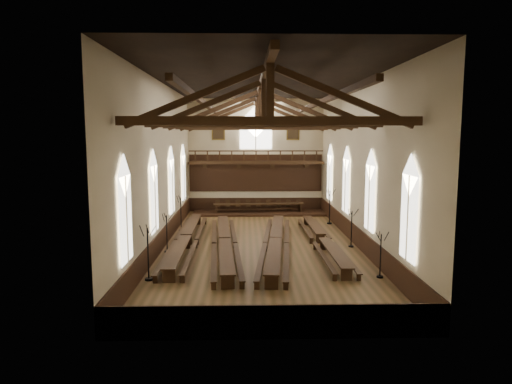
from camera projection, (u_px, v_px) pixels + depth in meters
ground at (261, 246)px, 28.31m from camera, size 26.00×26.00×0.00m
room_walls at (261, 141)px, 27.50m from camera, size 26.00×26.00×26.00m
wainscot_band at (261, 236)px, 28.24m from camera, size 12.00×26.00×1.20m
side_windows at (261, 186)px, 27.84m from camera, size 11.85×19.80×4.50m
end_window at (256, 130)px, 40.19m from camera, size 2.80×0.12×3.80m
minstrels_gallery at (256, 168)px, 40.37m from camera, size 11.80×1.24×3.70m
portraits at (256, 132)px, 40.21m from camera, size 7.75×0.09×1.45m
roof_trusses at (261, 112)px, 27.28m from camera, size 11.70×25.70×2.80m
refectory_row_a at (186, 238)px, 28.06m from camera, size 1.63×14.52×0.76m
refectory_row_b at (224, 241)px, 27.19m from camera, size 2.01×14.62×0.76m
refectory_row_c at (276, 241)px, 27.23m from camera, size 2.28×14.82×0.78m
refectory_row_d at (322, 239)px, 28.09m from camera, size 1.43×13.85×0.69m
dais at (259, 213)px, 39.61m from camera, size 11.40×2.86×0.19m
high_table at (259, 205)px, 39.52m from camera, size 7.91×1.49×0.74m
high_chairs at (259, 205)px, 40.29m from camera, size 7.65×0.46×0.93m
candelabrum_left_near at (148, 264)px, 21.55m from camera, size 0.80×0.78×2.69m
candelabrum_left_mid at (167, 240)px, 26.70m from camera, size 0.65×0.71×2.33m
candelabrum_left_far at (181, 220)px, 32.60m from camera, size 0.72×0.78×2.56m
candelabrum_right_near at (380, 264)px, 21.96m from camera, size 0.69×0.65×2.28m
candelabrum_right_mid at (351, 235)px, 27.94m from camera, size 0.66×0.73×2.38m
candelabrum_right_far at (330, 213)px, 35.12m from camera, size 0.81×0.82×2.75m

